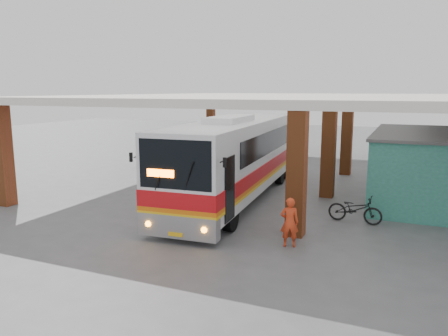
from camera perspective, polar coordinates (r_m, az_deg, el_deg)
The scene contains 8 objects.
ground at distance 18.99m, azimuth 2.65°, elevation -4.89°, with size 90.00×90.00×0.00m, color #515154.
brick_columns at distance 22.90m, azimuth 10.49°, elevation 3.09°, with size 20.10×21.60×4.35m.
canopy_roof at distance 24.41m, azimuth 9.32°, elevation 9.03°, with size 21.00×23.00×0.30m, color silver.
shop_building at distance 21.47m, azimuth 25.79°, elevation 0.12°, with size 5.20×8.20×3.11m.
coach_bus at distance 19.75m, azimuth 1.69°, elevation 1.36°, with size 3.71×13.33×3.84m.
motorcycle at distance 17.15m, azimuth 16.74°, elevation -5.15°, with size 0.70×2.00×1.05m, color black.
pedestrian at distance 14.06m, azimuth 8.55°, elevation -7.02°, with size 0.58×0.38×1.60m, color red.
red_chair at distance 25.73m, azimuth 19.88°, elevation -0.73°, with size 0.43×0.43×0.73m.
Camera 1 is at (6.44, -17.18, 4.93)m, focal length 35.00 mm.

